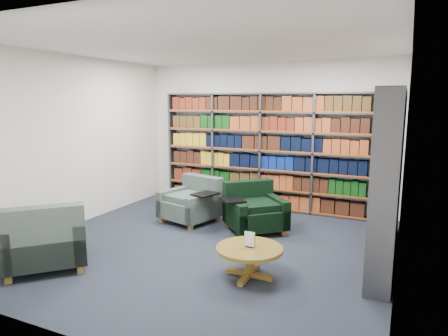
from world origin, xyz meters
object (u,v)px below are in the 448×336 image
at_px(chair_teal_front, 44,242).
at_px(coffee_table, 249,253).
at_px(chair_teal_left, 193,203).
at_px(chair_green_right, 253,211).

height_order(chair_teal_front, coffee_table, chair_teal_front).
height_order(chair_teal_left, chair_green_right, chair_green_right).
bearing_deg(chair_green_right, chair_teal_front, -125.76).
bearing_deg(chair_teal_left, chair_green_right, -1.77).
bearing_deg(chair_teal_front, coffee_table, 19.17).
xyz_separation_m(chair_teal_left, chair_teal_front, (-0.68, -2.55, 0.04)).
distance_m(chair_teal_left, chair_teal_front, 2.64).
relative_size(chair_green_right, coffee_table, 1.50).
bearing_deg(coffee_table, chair_teal_front, -160.83).
height_order(chair_teal_left, coffee_table, chair_teal_left).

